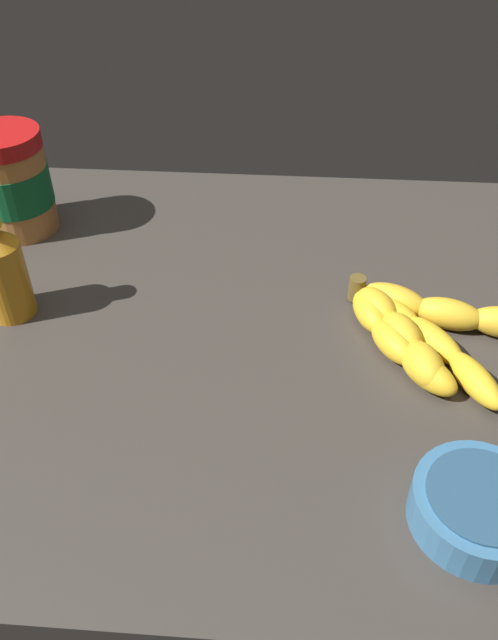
% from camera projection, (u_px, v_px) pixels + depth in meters
% --- Properties ---
extents(ground_plane, '(0.89, 0.71, 0.04)m').
position_uv_depth(ground_plane, '(245.00, 334.00, 0.75)').
color(ground_plane, '#38332D').
extents(banana_bunch, '(0.22, 0.20, 0.04)m').
position_uv_depth(banana_bunch, '(420.00, 330.00, 0.70)').
color(banana_bunch, gold).
rests_on(banana_bunch, ground_plane).
extents(peanut_butter_jar, '(0.10, 0.10, 0.14)m').
position_uv_depth(peanut_butter_jar, '(12.00, 183.00, 0.85)').
color(peanut_butter_jar, '#B27238').
rests_on(peanut_butter_jar, ground_plane).
extents(honey_bottle, '(0.05, 0.05, 0.14)m').
position_uv_depth(honey_bottle, '(2.00, 269.00, 0.71)').
color(honey_bottle, orange).
rests_on(honey_bottle, ground_plane).
extents(small_bowl, '(0.11, 0.11, 0.04)m').
position_uv_depth(small_bowl, '(479.00, 507.00, 0.53)').
color(small_bowl, teal).
rests_on(small_bowl, ground_plane).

